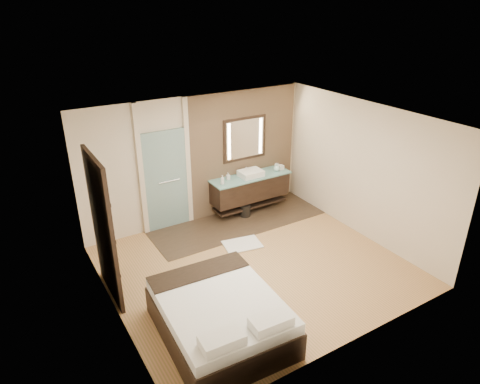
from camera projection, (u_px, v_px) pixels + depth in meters
floor at (256, 266)px, 7.74m from camera, size 5.00×5.00×0.00m
tile_strip at (238, 222)px, 9.27m from camera, size 3.80×1.30×0.01m
stone_wall at (243, 151)px, 9.42m from camera, size 2.60×0.08×2.70m
vanity at (250, 188)px, 9.51m from camera, size 1.85×0.55×0.88m
mirror_unit at (245, 139)px, 9.25m from camera, size 1.06×0.04×0.96m
frosted_door at (166, 177)px, 8.62m from camera, size 1.10×0.12×2.70m
shoji_partition at (103, 229)px, 6.56m from camera, size 0.06×1.20×2.40m
bed at (220, 316)px, 6.07m from camera, size 1.69×2.06×0.76m
bath_mat at (242, 244)px, 8.40m from camera, size 0.80×0.62×0.02m
waste_bin at (245, 211)px, 9.45m from camera, size 0.29×0.29×0.29m
tissue_box at (281, 167)px, 9.72m from camera, size 0.12×0.12×0.10m
soap_bottle_a at (222, 180)px, 8.92m from camera, size 0.08×0.08×0.20m
soap_bottle_b at (228, 176)px, 9.17m from camera, size 0.08×0.08×0.16m
soap_bottle_c at (277, 167)px, 9.62m from camera, size 0.16×0.16×0.17m
cup at (277, 166)px, 9.83m from camera, size 0.14×0.14×0.09m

